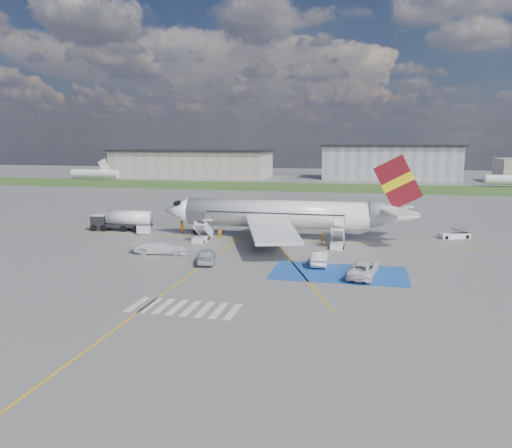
# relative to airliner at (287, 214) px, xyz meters

# --- Properties ---
(ground) EXTENTS (400.00, 400.00, 0.00)m
(ground) POSITION_rel_airliner_xyz_m (-1.51, -14.00, -3.39)
(ground) COLOR #60605E
(ground) RESTS_ON ground
(grass_strip) EXTENTS (400.00, 30.00, 0.01)m
(grass_strip) POSITION_rel_airliner_xyz_m (-1.51, 81.00, -3.39)
(grass_strip) COLOR #2D4C1E
(grass_strip) RESTS_ON ground
(taxiway_line_main) EXTENTS (120.00, 0.20, 0.01)m
(taxiway_line_main) POSITION_rel_airliner_xyz_m (-1.51, -2.00, -3.39)
(taxiway_line_main) COLOR gold
(taxiway_line_main) RESTS_ON ground
(taxiway_line_cross) EXTENTS (0.20, 60.00, 0.01)m
(taxiway_line_cross) POSITION_rel_airliner_xyz_m (-6.51, -24.00, -3.39)
(taxiway_line_cross) COLOR gold
(taxiway_line_cross) RESTS_ON ground
(taxiway_line_diag) EXTENTS (20.71, 56.45, 0.01)m
(taxiway_line_diag) POSITION_rel_airliner_xyz_m (-1.51, -2.00, -3.39)
(taxiway_line_diag) COLOR gold
(taxiway_line_diag) RESTS_ON ground
(staging_box) EXTENTS (14.00, 8.00, 0.01)m
(staging_box) POSITION_rel_airliner_xyz_m (8.49, -18.00, -3.39)
(staging_box) COLOR #1B4BA2
(staging_box) RESTS_ON ground
(crosswalk) EXTENTS (9.00, 4.00, 0.01)m
(crosswalk) POSITION_rel_airliner_xyz_m (-3.31, -32.00, -3.39)
(crosswalk) COLOR silver
(crosswalk) RESTS_ON ground
(terminal_west) EXTENTS (60.00, 22.00, 10.00)m
(terminal_west) POSITION_rel_airliner_xyz_m (-56.51, 116.00, 1.61)
(terminal_west) COLOR gray
(terminal_west) RESTS_ON ground
(terminal_centre) EXTENTS (48.00, 18.00, 12.00)m
(terminal_centre) POSITION_rel_airliner_xyz_m (18.49, 121.00, 2.61)
(terminal_centre) COLOR gray
(terminal_centre) RESTS_ON ground
(airliner) EXTENTS (36.81, 32.95, 11.92)m
(airliner) POSITION_rel_airliner_xyz_m (0.00, 0.00, 0.00)
(airliner) COLOR silver
(airliner) RESTS_ON ground
(airstairs_fwd) EXTENTS (1.90, 5.20, 3.60)m
(airstairs_fwd) POSITION_rel_airliner_xyz_m (-11.01, -5.30, -2.77)
(airstairs_fwd) COLOR silver
(airstairs_fwd) RESTS_ON ground
(airstairs_aft) EXTENTS (1.90, 5.20, 3.60)m
(airstairs_aft) POSITION_rel_airliner_xyz_m (7.49, -5.30, -2.77)
(airstairs_aft) COLOR silver
(airstairs_aft) RESTS_ON ground
(fuel_tanker) EXTENTS (9.34, 3.39, 3.12)m
(fuel_tanker) POSITION_rel_airliner_xyz_m (-25.72, 0.22, -2.08)
(fuel_tanker) COLOR black
(fuel_tanker) RESTS_ON ground
(gpu_cart) EXTENTS (1.86, 1.31, 1.46)m
(gpu_cart) POSITION_rel_airliner_xyz_m (-21.06, -2.10, -2.73)
(gpu_cart) COLOR silver
(gpu_cart) RESTS_ON ground
(belt_loader) EXTENTS (4.74, 3.11, 1.38)m
(belt_loader) POSITION_rel_airliner_xyz_m (23.36, 4.95, -3.05)
(belt_loader) COLOR silver
(belt_loader) RESTS_ON ground
(car_silver_a) EXTENTS (3.23, 5.35, 1.71)m
(car_silver_a) POSITION_rel_airliner_xyz_m (-6.40, -16.87, -2.54)
(car_silver_a) COLOR #A7A9AE
(car_silver_a) RESTS_ON ground
(car_silver_b) EXTENTS (1.83, 4.95, 1.62)m
(car_silver_b) POSITION_rel_airliner_xyz_m (6.23, -14.96, -2.58)
(car_silver_b) COLOR #B0B3B7
(car_silver_b) RESTS_ON ground
(van_white_a) EXTENTS (3.19, 5.70, 2.03)m
(van_white_a) POSITION_rel_airliner_xyz_m (10.98, -18.58, -2.38)
(van_white_a) COLOR white
(van_white_a) RESTS_ON ground
(van_white_b) EXTENTS (5.19, 2.63, 1.95)m
(van_white_b) POSITION_rel_airliner_xyz_m (-13.32, -13.61, -2.42)
(van_white_b) COLOR white
(van_white_b) RESTS_ON ground
(crew_fwd) EXTENTS (0.71, 0.56, 1.71)m
(crew_fwd) POSITION_rel_airliner_xyz_m (-8.87, -3.46, -2.54)
(crew_fwd) COLOR orange
(crew_fwd) RESTS_ON ground
(crew_nose) EXTENTS (0.88, 1.05, 1.94)m
(crew_nose) POSITION_rel_airliner_xyz_m (-15.84, -0.17, -2.42)
(crew_nose) COLOR orange
(crew_nose) RESTS_ON ground
(crew_aft) EXTENTS (0.49, 0.96, 1.57)m
(crew_aft) POSITION_rel_airliner_xyz_m (5.40, -3.32, -2.61)
(crew_aft) COLOR orange
(crew_aft) RESTS_ON ground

